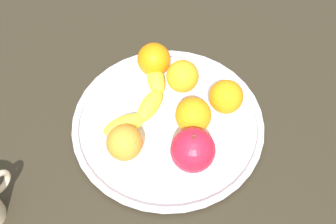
% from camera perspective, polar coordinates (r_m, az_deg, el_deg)
% --- Properties ---
extents(ground_plane, '(1.47, 1.47, 0.04)m').
position_cam_1_polar(ground_plane, '(0.89, -0.00, -2.48)').
color(ground_plane, black).
extents(fruit_bowl, '(0.36, 0.36, 0.02)m').
position_cam_1_polar(fruit_bowl, '(0.87, -0.00, -1.46)').
color(fruit_bowl, white).
rests_on(fruit_bowl, ground_plane).
extents(banana, '(0.20, 0.09, 0.03)m').
position_cam_1_polar(banana, '(0.87, -2.93, 1.36)').
color(banana, yellow).
rests_on(banana, fruit_bowl).
extents(apple, '(0.08, 0.08, 0.09)m').
position_cam_1_polar(apple, '(0.79, 3.06, -4.68)').
color(apple, red).
rests_on(apple, fruit_bowl).
extents(orange_back_right, '(0.07, 0.07, 0.07)m').
position_cam_1_polar(orange_back_right, '(0.91, -1.73, 6.41)').
color(orange_back_right, orange).
rests_on(orange_back_right, fruit_bowl).
extents(orange_front_right, '(0.06, 0.06, 0.06)m').
position_cam_1_polar(orange_front_right, '(0.86, 7.10, 1.86)').
color(orange_front_right, orange).
rests_on(orange_front_right, fruit_bowl).
extents(orange_center, '(0.06, 0.06, 0.06)m').
position_cam_1_polar(orange_center, '(0.80, -5.34, -3.76)').
color(orange_center, orange).
rests_on(orange_center, fruit_bowl).
extents(orange_back_left, '(0.06, 0.06, 0.06)m').
position_cam_1_polar(orange_back_left, '(0.88, 1.78, 4.38)').
color(orange_back_left, orange).
rests_on(orange_back_left, fruit_bowl).
extents(orange_front_left, '(0.07, 0.07, 0.07)m').
position_cam_1_polar(orange_front_left, '(0.83, 3.10, -0.42)').
color(orange_front_left, orange).
rests_on(orange_front_left, fruit_bowl).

